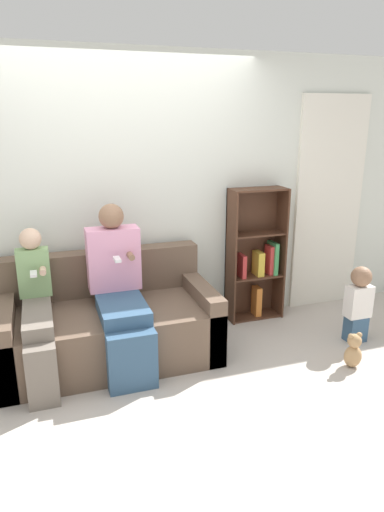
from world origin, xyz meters
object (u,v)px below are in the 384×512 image
object	(u,v)px
child_seated	(37,310)
bookshelf	(256,258)
adult_seated	(119,286)
teddy_bear	(353,351)
toddler_standing	(358,302)
couch	(109,325)

from	to	relation	value
child_seated	bookshelf	xyz separation A→B (m)	(2.10, 0.52, 0.05)
bookshelf	child_seated	bearing A→B (deg)	-166.01
child_seated	adult_seated	bearing A→B (deg)	4.65
bookshelf	teddy_bear	bearing A→B (deg)	-74.70
teddy_bear	adult_seated	bearing A→B (deg)	158.12
child_seated	bookshelf	world-z (taller)	bookshelf
bookshelf	adult_seated	bearing A→B (deg)	-162.09
child_seated	teddy_bear	world-z (taller)	child_seated
adult_seated	child_seated	size ratio (longest dim) A/B	1.14
bookshelf	toddler_standing	bearing A→B (deg)	-51.41
toddler_standing	teddy_bear	bearing A→B (deg)	-129.64
adult_seated	toddler_standing	distance (m)	2.14
child_seated	teddy_bear	distance (m)	2.55
child_seated	teddy_bear	bearing A→B (deg)	-15.30
teddy_bear	couch	bearing A→B (deg)	156.35
couch	teddy_bear	distance (m)	2.04
child_seated	teddy_bear	size ratio (longest dim) A/B	3.74
toddler_standing	teddy_bear	distance (m)	0.55
teddy_bear	bookshelf	bearing A→B (deg)	105.30
couch	toddler_standing	bearing A→B (deg)	-11.28
toddler_standing	bookshelf	distance (m)	1.06
child_seated	toddler_standing	world-z (taller)	child_seated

